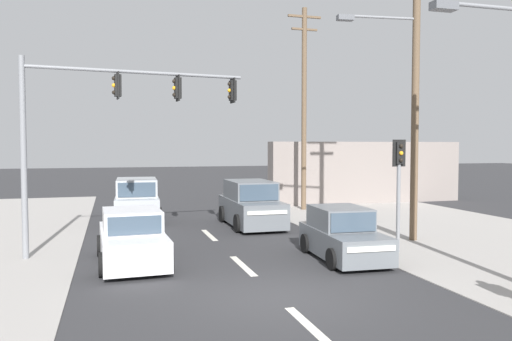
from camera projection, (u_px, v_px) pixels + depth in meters
name	position (u px, v px, depth m)	size (l,w,h in m)	color
ground_plane	(277.00, 297.00, 11.12)	(140.00, 140.00, 0.00)	#303033
lane_dash_near	(311.00, 328.00, 9.21)	(0.20, 2.40, 0.01)	silver
lane_dash_mid	(243.00, 266.00, 14.00)	(0.20, 2.40, 0.01)	silver
lane_dash_far	(209.00, 235.00, 18.80)	(0.20, 2.40, 0.01)	silver
utility_pole_midground_right	(412.00, 77.00, 17.42)	(3.78, 0.59, 10.80)	brown
utility_pole_background_right	(304.00, 105.00, 25.94)	(1.80, 0.26, 10.48)	brown
traffic_signal_mast	(107.00, 114.00, 15.49)	(6.86, 0.99, 6.00)	slate
pedestal_signal_right_kerb	(399.00, 176.00, 15.57)	(0.44, 0.29, 3.56)	slate
shopfront_wall_far	(367.00, 172.00, 29.45)	(12.00, 1.00, 3.60)	gray
hatchback_crossing_left	(343.00, 235.00, 14.82)	(1.93, 3.72, 1.53)	slate
suv_receding_far	(137.00, 201.00, 22.53)	(2.20, 4.61, 1.90)	#A3A8AD
sedan_kerbside_parked	(132.00, 239.00, 14.24)	(2.01, 4.30, 1.56)	silver
suv_oncoming_near	(251.00, 205.00, 20.93)	(2.07, 4.54, 1.90)	slate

